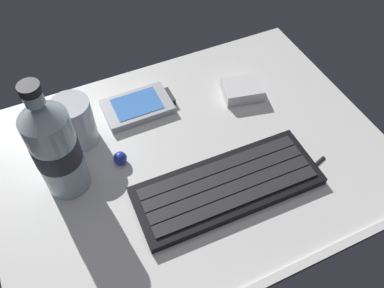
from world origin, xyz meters
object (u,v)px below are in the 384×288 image
(keyboard, at_px, (228,185))
(charger_block, at_px, (242,90))
(water_bottle, at_px, (55,147))
(trackball_mouse, at_px, (120,158))
(stylus_pen, at_px, (306,172))
(juice_cup, at_px, (75,123))
(handheld_device, at_px, (138,106))

(keyboard, xyz_separation_m, charger_block, (0.12, 0.17, 0.00))
(charger_block, bearing_deg, water_bottle, -170.28)
(keyboard, xyz_separation_m, trackball_mouse, (-0.13, 0.12, 0.00))
(keyboard, xyz_separation_m, stylus_pen, (0.13, -0.03, -0.00))
(keyboard, xyz_separation_m, juice_cup, (-0.18, 0.19, 0.03))
(stylus_pen, bearing_deg, juice_cup, 127.16)
(water_bottle, bearing_deg, charger_block, 9.72)
(keyboard, relative_size, stylus_pen, 3.08)
(charger_block, distance_m, trackball_mouse, 0.26)
(juice_cup, bearing_deg, handheld_device, 11.40)
(trackball_mouse, bearing_deg, juice_cup, 121.65)
(water_bottle, distance_m, charger_block, 0.35)
(juice_cup, xyz_separation_m, charger_block, (0.30, -0.02, -0.03))
(keyboard, distance_m, stylus_pen, 0.13)
(keyboard, height_order, stylus_pen, keyboard)
(trackball_mouse, bearing_deg, handheld_device, 56.17)
(keyboard, bearing_deg, handheld_device, 107.12)
(keyboard, height_order, trackball_mouse, trackball_mouse)
(handheld_device, bearing_deg, water_bottle, -145.72)
(juice_cup, distance_m, trackball_mouse, 0.09)
(handheld_device, xyz_separation_m, water_bottle, (-0.15, -0.10, 0.08))
(juice_cup, relative_size, charger_block, 1.21)
(handheld_device, bearing_deg, juice_cup, -168.60)
(charger_block, relative_size, stylus_pen, 0.74)
(water_bottle, relative_size, stylus_pen, 2.19)
(water_bottle, distance_m, trackball_mouse, 0.12)
(handheld_device, xyz_separation_m, juice_cup, (-0.11, -0.02, 0.03))
(handheld_device, relative_size, water_bottle, 0.62)
(handheld_device, height_order, trackball_mouse, trackball_mouse)
(handheld_device, bearing_deg, charger_block, -13.56)
(handheld_device, relative_size, charger_block, 1.83)
(juice_cup, relative_size, water_bottle, 0.41)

